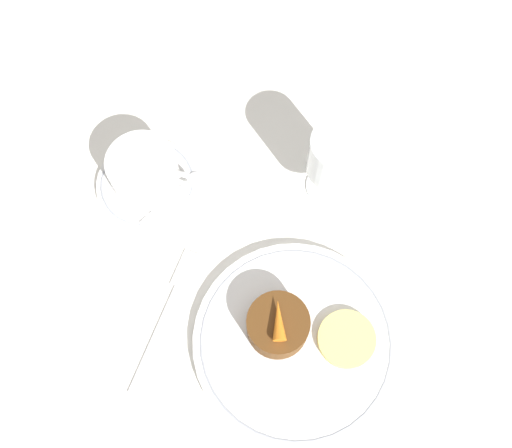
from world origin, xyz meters
The scene contains 10 objects.
ground_plane centered at (0.00, 0.00, 0.00)m, with size 3.00×3.00×0.00m, color white.
dinner_plate centered at (-0.02, -0.05, 0.01)m, with size 0.25×0.25×0.01m.
saucer centered at (-0.26, 0.11, 0.01)m, with size 0.14×0.14×0.01m.
coffee_cup centered at (-0.26, 0.12, 0.04)m, with size 0.12×0.09×0.06m.
spoon centered at (-0.21, 0.11, 0.01)m, with size 0.06×0.10×0.00m.
wine_glass centered at (-0.02, 0.17, 0.08)m, with size 0.07×0.07×0.12m.
fork centered at (-0.18, -0.04, 0.00)m, with size 0.04×0.19×0.01m.
dessert_cake centered at (-0.04, -0.04, 0.03)m, with size 0.08×0.08×0.04m.
carrot_garnish centered at (-0.04, -0.04, 0.06)m, with size 0.03×0.05×0.02m.
pineapple_slice centered at (0.04, -0.03, 0.02)m, with size 0.07×0.07×0.01m.
Camera 1 is at (-0.03, -0.19, 0.75)m, focal length 42.00 mm.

